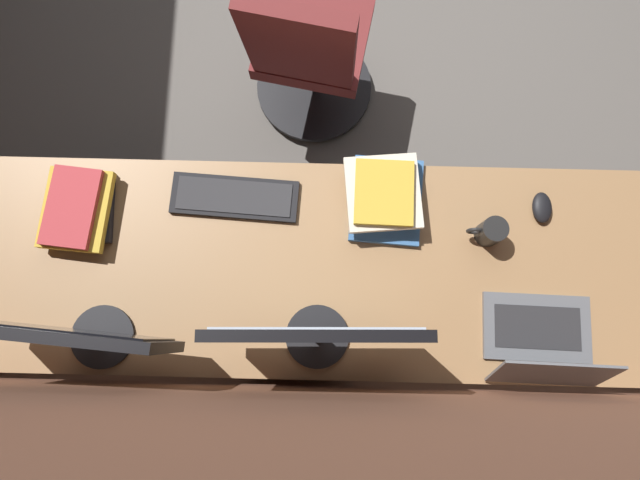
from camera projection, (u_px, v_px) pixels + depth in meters
The scene contains 12 objects.
wall_back at pixel (421, 441), 1.05m from camera, with size 5.25×0.10×2.60m, color brown.
desk at pixel (320, 270), 1.74m from camera, with size 2.36×0.71×0.73m.
drawer_pedestal at pixel (305, 287), 2.06m from camera, with size 0.40×0.51×0.69m.
monitor_primary at pixel (317, 335), 1.39m from camera, with size 0.56×0.20×0.45m.
monitor_secondary at pixel (66, 336), 1.40m from camera, with size 0.58×0.20×0.43m.
laptop_leftmost at pixel (543, 345), 1.59m from camera, with size 0.35×0.29×0.21m.
keyboard_main at pixel (235, 197), 1.72m from camera, with size 0.43×0.16×0.02m.
mouse_main at pixel (542, 208), 1.71m from camera, with size 0.06×0.10×0.03m, color black.
book_stack_near at pixel (77, 208), 1.68m from camera, with size 0.23×0.28×0.08m.
book_stack_far at pixel (384, 196), 1.68m from camera, with size 0.27×0.31×0.10m.
coffee_mug at pixel (490, 232), 1.66m from camera, with size 0.12×0.08×0.10m.
office_chair at pixel (309, 55), 2.12m from camera, with size 0.56×0.59×0.97m.
Camera 1 is at (0.21, 2.10, 2.40)m, focal length 29.13 mm.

